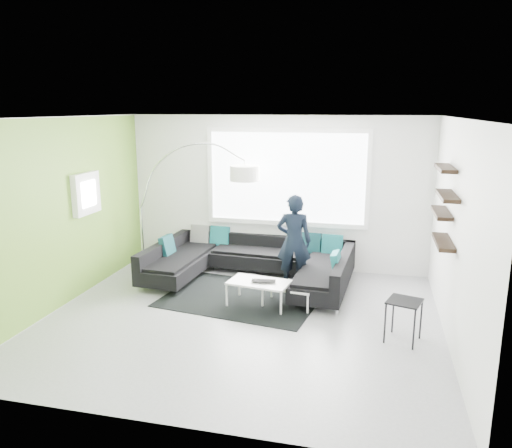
{
  "coord_description": "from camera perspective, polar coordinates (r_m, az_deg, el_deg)",
  "views": [
    {
      "loc": [
        1.74,
        -6.35,
        2.93
      ],
      "look_at": [
        0.01,
        0.9,
        1.18
      ],
      "focal_mm": 35.0,
      "sensor_mm": 36.0,
      "label": 1
    }
  ],
  "objects": [
    {
      "name": "side_table",
      "position": [
        6.74,
        16.47,
        -10.56
      ],
      "size": [
        0.5,
        0.5,
        0.55
      ],
      "primitive_type": "cube",
      "rotation": [
        0.0,
        0.0,
        -0.3
      ],
      "color": "black",
      "rests_on": "ground"
    },
    {
      "name": "person",
      "position": [
        8.23,
        4.36,
        -1.98
      ],
      "size": [
        0.65,
        0.5,
        1.57
      ],
      "primitive_type": "imported",
      "rotation": [
        0.0,
        0.0,
        3.25
      ],
      "color": "black",
      "rests_on": "ground"
    },
    {
      "name": "ground",
      "position": [
        7.2,
        -1.74,
        -10.82
      ],
      "size": [
        5.5,
        5.5,
        0.0
      ],
      "primitive_type": "plane",
      "color": "gray",
      "rests_on": "ground"
    },
    {
      "name": "room_shell",
      "position": [
        6.86,
        -1.09,
        3.79
      ],
      "size": [
        5.54,
        5.04,
        2.82
      ],
      "color": "white",
      "rests_on": "ground"
    },
    {
      "name": "laptop",
      "position": [
        7.45,
        0.83,
        -6.7
      ],
      "size": [
        0.42,
        0.32,
        0.03
      ],
      "primitive_type": "imported",
      "rotation": [
        0.0,
        0.0,
        0.13
      ],
      "color": "black",
      "rests_on": "coffee_table"
    },
    {
      "name": "sectional_sofa",
      "position": [
        8.51,
        -0.73,
        -4.68
      ],
      "size": [
        3.45,
        2.26,
        0.72
      ],
      "rotation": [
        0.0,
        0.0,
        -0.06
      ],
      "color": "black",
      "rests_on": "ground"
    },
    {
      "name": "rug",
      "position": [
        7.95,
        -1.63,
        -8.4
      ],
      "size": [
        2.58,
        2.04,
        0.01
      ],
      "primitive_type": "cube",
      "rotation": [
        0.0,
        0.0,
        -0.15
      ],
      "color": "black",
      "rests_on": "ground"
    },
    {
      "name": "coffee_table",
      "position": [
        7.6,
        2.07,
        -7.95
      ],
      "size": [
        1.25,
        0.84,
        0.38
      ],
      "primitive_type": "cube",
      "rotation": [
        0.0,
        0.0,
        -0.15
      ],
      "color": "silver",
      "rests_on": "ground"
    },
    {
      "name": "arc_lamp",
      "position": [
        9.19,
        -13.02,
        1.84
      ],
      "size": [
        2.17,
        0.55,
        2.35
      ],
      "primitive_type": null,
      "rotation": [
        0.0,
        0.0,
        -0.01
      ],
      "color": "silver",
      "rests_on": "ground"
    }
  ]
}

